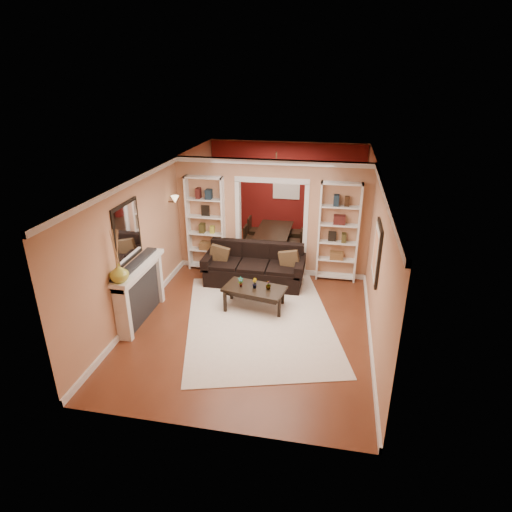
% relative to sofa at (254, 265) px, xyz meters
% --- Properties ---
extents(floor, '(8.00, 8.00, 0.00)m').
position_rel_sofa_xyz_m(floor, '(0.27, -0.45, -0.44)').
color(floor, brown).
rests_on(floor, ground).
extents(ceiling, '(8.00, 8.00, 0.00)m').
position_rel_sofa_xyz_m(ceiling, '(0.27, -0.45, 2.26)').
color(ceiling, white).
rests_on(ceiling, ground).
extents(wall_back, '(8.00, 0.00, 8.00)m').
position_rel_sofa_xyz_m(wall_back, '(0.27, 3.55, 0.91)').
color(wall_back, tan).
rests_on(wall_back, ground).
extents(wall_front, '(8.00, 0.00, 8.00)m').
position_rel_sofa_xyz_m(wall_front, '(0.27, -4.45, 0.91)').
color(wall_front, tan).
rests_on(wall_front, ground).
extents(wall_left, '(0.00, 8.00, 8.00)m').
position_rel_sofa_xyz_m(wall_left, '(-1.98, -0.45, 0.91)').
color(wall_left, tan).
rests_on(wall_left, ground).
extents(wall_right, '(0.00, 8.00, 8.00)m').
position_rel_sofa_xyz_m(wall_right, '(2.52, -0.45, 0.91)').
color(wall_right, tan).
rests_on(wall_right, ground).
extents(partition_wall, '(4.50, 0.15, 2.70)m').
position_rel_sofa_xyz_m(partition_wall, '(0.27, 0.75, 0.91)').
color(partition_wall, tan).
rests_on(partition_wall, floor).
extents(red_back_panel, '(4.44, 0.04, 2.64)m').
position_rel_sofa_xyz_m(red_back_panel, '(0.27, 3.52, 0.88)').
color(red_back_panel, maroon).
rests_on(red_back_panel, floor).
extents(dining_window, '(0.78, 0.03, 0.98)m').
position_rel_sofa_xyz_m(dining_window, '(0.27, 3.48, 1.11)').
color(dining_window, '#8CA5CC').
rests_on(dining_window, wall_back).
extents(area_rug, '(3.68, 4.44, 0.01)m').
position_rel_sofa_xyz_m(area_rug, '(0.41, -1.57, -0.44)').
color(area_rug, silver).
rests_on(area_rug, floor).
extents(sofa, '(2.27, 0.98, 0.89)m').
position_rel_sofa_xyz_m(sofa, '(0.00, 0.00, 0.00)').
color(sofa, black).
rests_on(sofa, floor).
extents(pillow_left, '(0.43, 0.12, 0.43)m').
position_rel_sofa_xyz_m(pillow_left, '(-0.80, -0.02, 0.20)').
color(pillow_left, brown).
rests_on(pillow_left, sofa).
extents(pillow_right, '(0.44, 0.17, 0.43)m').
position_rel_sofa_xyz_m(pillow_right, '(0.80, -0.02, 0.21)').
color(pillow_right, brown).
rests_on(pillow_right, sofa).
extents(coffee_table, '(1.32, 0.88, 0.46)m').
position_rel_sofa_xyz_m(coffee_table, '(0.23, -1.12, -0.21)').
color(coffee_table, black).
rests_on(coffee_table, floor).
extents(plant_left, '(0.13, 0.11, 0.21)m').
position_rel_sofa_xyz_m(plant_left, '(-0.06, -1.12, 0.12)').
color(plant_left, '#336626').
rests_on(plant_left, coffee_table).
extents(plant_center, '(0.13, 0.14, 0.20)m').
position_rel_sofa_xyz_m(plant_center, '(0.23, -1.12, 0.12)').
color(plant_center, '#336626').
rests_on(plant_center, coffee_table).
extents(plant_right, '(0.13, 0.13, 0.19)m').
position_rel_sofa_xyz_m(plant_right, '(0.51, -1.12, 0.11)').
color(plant_right, '#336626').
rests_on(plant_right, coffee_table).
extents(bookshelf_left, '(0.90, 0.30, 2.30)m').
position_rel_sofa_xyz_m(bookshelf_left, '(-1.28, 0.58, 0.71)').
color(bookshelf_left, white).
rests_on(bookshelf_left, floor).
extents(bookshelf_right, '(0.90, 0.30, 2.30)m').
position_rel_sofa_xyz_m(bookshelf_right, '(1.82, 0.58, 0.71)').
color(bookshelf_right, white).
rests_on(bookshelf_right, floor).
extents(fireplace, '(0.32, 1.70, 1.16)m').
position_rel_sofa_xyz_m(fireplace, '(-1.82, -1.95, 0.14)').
color(fireplace, white).
rests_on(fireplace, floor).
extents(vase, '(0.40, 0.40, 0.34)m').
position_rel_sofa_xyz_m(vase, '(-1.82, -2.65, 0.89)').
color(vase, '#A7AB37').
rests_on(vase, fireplace).
extents(mirror, '(0.03, 0.95, 1.10)m').
position_rel_sofa_xyz_m(mirror, '(-1.96, -1.95, 1.36)').
color(mirror, silver).
rests_on(mirror, wall_left).
extents(wall_sconce, '(0.18, 0.18, 0.22)m').
position_rel_sofa_xyz_m(wall_sconce, '(-1.88, 0.10, 1.39)').
color(wall_sconce, '#FFE0A5').
rests_on(wall_sconce, wall_left).
extents(framed_art, '(0.04, 0.85, 1.05)m').
position_rel_sofa_xyz_m(framed_art, '(2.48, -1.45, 1.11)').
color(framed_art, black).
rests_on(framed_art, wall_right).
extents(dining_table, '(1.61, 0.90, 0.57)m').
position_rel_sofa_xyz_m(dining_table, '(0.16, 2.12, -0.16)').
color(dining_table, black).
rests_on(dining_table, floor).
extents(dining_chair_nw, '(0.47, 0.47, 0.75)m').
position_rel_sofa_xyz_m(dining_chair_nw, '(-0.39, 1.82, -0.07)').
color(dining_chair_nw, black).
rests_on(dining_chair_nw, floor).
extents(dining_chair_ne, '(0.42, 0.42, 0.75)m').
position_rel_sofa_xyz_m(dining_chair_ne, '(0.71, 1.82, -0.07)').
color(dining_chair_ne, black).
rests_on(dining_chair_ne, floor).
extents(dining_chair_sw, '(0.52, 0.52, 0.80)m').
position_rel_sofa_xyz_m(dining_chair_sw, '(-0.39, 2.42, -0.04)').
color(dining_chair_sw, black).
rests_on(dining_chair_sw, floor).
extents(dining_chair_se, '(0.54, 0.54, 0.83)m').
position_rel_sofa_xyz_m(dining_chair_se, '(0.71, 2.42, -0.03)').
color(dining_chair_se, black).
rests_on(dining_chair_se, floor).
extents(chandelier, '(0.50, 0.50, 0.30)m').
position_rel_sofa_xyz_m(chandelier, '(0.27, 2.25, 1.58)').
color(chandelier, '#3B2A1B').
rests_on(chandelier, ceiling).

